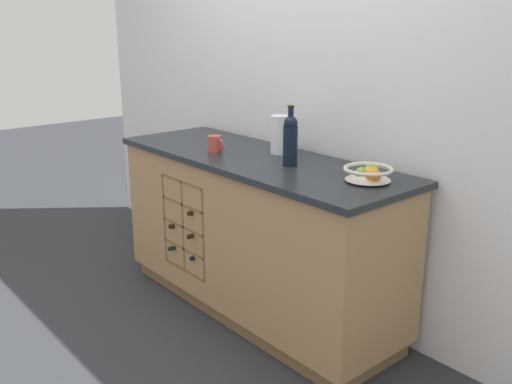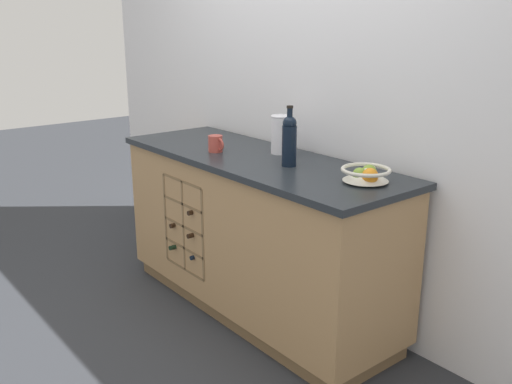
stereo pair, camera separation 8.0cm
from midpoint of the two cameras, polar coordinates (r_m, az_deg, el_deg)
name	(u,v)px [view 2 (the right image)]	position (r m, az deg, el deg)	size (l,w,h in m)	color
ground_plane	(256,308)	(3.49, 0.67, -11.51)	(14.00, 14.00, 0.00)	#2D3035
back_wall	(306,89)	(3.34, 5.70, 10.18)	(4.40, 0.06, 2.55)	white
kitchen_island	(255,234)	(3.30, 0.62, -4.23)	(1.89, 0.66, 0.93)	brown
fruit_bowl	(366,173)	(2.69, 11.78, 1.83)	(0.23, 0.23, 0.08)	silver
white_pitcher	(281,134)	(3.22, 3.20, 5.83)	(0.17, 0.11, 0.22)	white
ceramic_mug	(216,144)	(3.27, -3.34, 4.84)	(0.12, 0.08, 0.09)	#B7473D
standing_wine_bottle	(289,139)	(2.93, 4.10, 5.26)	(0.08, 0.08, 0.31)	black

